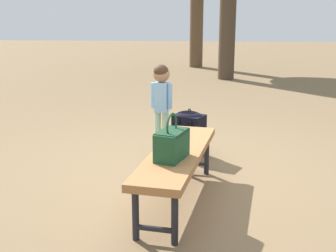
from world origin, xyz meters
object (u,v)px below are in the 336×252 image
park_bench (177,157)px  child_standing (161,92)px  backpack_large (189,132)px  handbag (172,143)px

park_bench → child_standing: (1.59, 0.29, 0.26)m
child_standing → backpack_large: (-0.36, -0.34, -0.38)m
backpack_large → handbag: bearing=176.6°
park_bench → handbag: handbag is taller
handbag → park_bench: bearing=-8.7°
child_standing → handbag: bearing=-171.9°
handbag → backpack_large: 1.47m
park_bench → handbag: bearing=171.3°
park_bench → backpack_large: bearing=-2.6°
park_bench → handbag: size_ratio=4.47×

